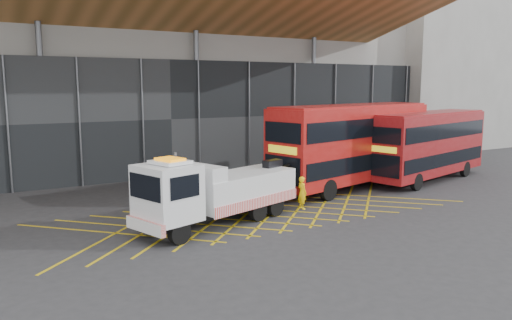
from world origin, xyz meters
TOP-DOWN VIEW (x-y plane):
  - ground_plane at (0.00, 0.00)m, footprint 120.00×120.00m
  - road_markings at (2.40, 0.00)m, footprint 21.56×7.16m
  - construction_building at (1.92, 18.40)m, footprint 55.00×23.97m
  - east_building at (32.00, 16.00)m, footprint 15.00×12.00m
  - recovery_truck at (-0.55, -1.01)m, footprint 9.68×4.73m
  - bus_towed at (10.48, 2.55)m, footprint 12.86×5.73m
  - bus_second at (16.33, 1.79)m, footprint 11.44×5.22m
  - worker at (4.60, -0.46)m, footprint 0.41×0.62m

SIDE VIEW (x-z plane):
  - ground_plane at x=0.00m, z-range 0.00..0.00m
  - road_markings at x=2.40m, z-range 0.00..0.01m
  - worker at x=4.60m, z-range 0.00..1.69m
  - recovery_truck at x=-0.55m, z-range -0.13..3.28m
  - bus_second at x=16.33m, z-range 0.25..4.80m
  - bus_towed at x=10.48m, z-range 0.28..5.39m
  - construction_building at x=1.92m, z-range -0.02..17.98m
  - east_building at x=32.00m, z-range 0.00..20.00m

